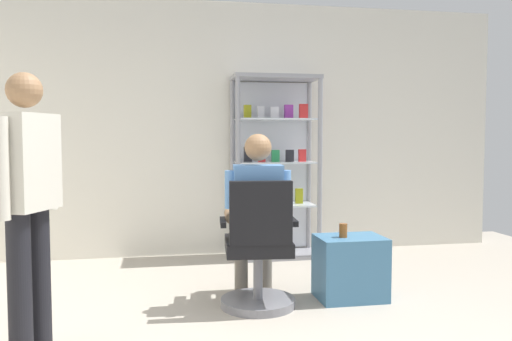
% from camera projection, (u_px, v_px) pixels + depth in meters
% --- Properties ---
extents(back_wall, '(6.00, 0.10, 2.70)m').
position_uv_depth(back_wall, '(233.00, 129.00, 5.66)').
color(back_wall, silver).
rests_on(back_wall, ground).
extents(display_cabinet_main, '(0.90, 0.45, 1.90)m').
position_uv_depth(display_cabinet_main, '(274.00, 165.00, 5.52)').
color(display_cabinet_main, gray).
rests_on(display_cabinet_main, ground).
extents(office_chair, '(0.59, 0.56, 0.96)m').
position_uv_depth(office_chair, '(259.00, 256.00, 3.82)').
color(office_chair, slate).
rests_on(office_chair, ground).
extents(seated_shopkeeper, '(0.51, 0.59, 1.29)m').
position_uv_depth(seated_shopkeeper, '(257.00, 210.00, 3.96)').
color(seated_shopkeeper, slate).
rests_on(seated_shopkeeper, ground).
extents(storage_crate, '(0.52, 0.39, 0.49)m').
position_uv_depth(storage_crate, '(350.00, 268.00, 4.07)').
color(storage_crate, teal).
rests_on(storage_crate, ground).
extents(tea_glass, '(0.06, 0.06, 0.11)m').
position_uv_depth(tea_glass, '(343.00, 230.00, 4.03)').
color(tea_glass, brown).
rests_on(tea_glass, storage_crate).
extents(standing_customer, '(0.34, 0.49, 1.63)m').
position_uv_depth(standing_customer, '(27.00, 195.00, 2.97)').
color(standing_customer, black).
rests_on(standing_customer, ground).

